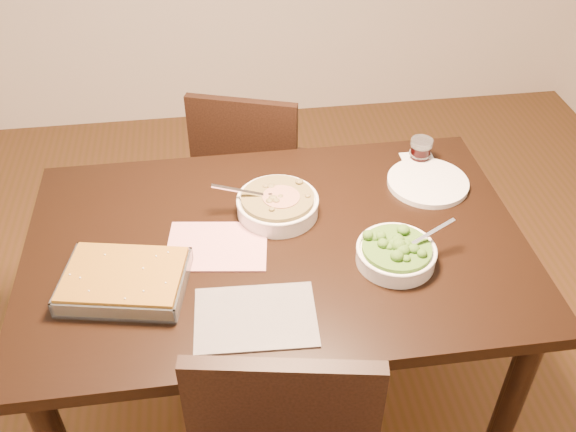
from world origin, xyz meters
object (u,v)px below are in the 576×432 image
object	(u,v)px
stew_bowl	(278,204)
wine_tumbler	(421,150)
baking_dish	(125,280)
chair_far	(251,171)
broccoli_bowl	(396,253)
table	(276,265)
dinner_plate	(428,182)

from	to	relation	value
stew_bowl	wine_tumbler	bearing A→B (deg)	22.27
baking_dish	chair_far	xyz separation A→B (m)	(0.40, 0.86, -0.30)
baking_dish	stew_bowl	bearing A→B (deg)	42.03
broccoli_bowl	chair_far	bearing A→B (deg)	110.62
table	dinner_plate	world-z (taller)	dinner_plate
table	broccoli_bowl	size ratio (longest dim) A/B	5.79
broccoli_bowl	wine_tumbler	bearing A→B (deg)	65.71
baking_dish	broccoli_bowl	bearing A→B (deg)	11.69
stew_bowl	chair_far	world-z (taller)	chair_far
wine_tumbler	table	bearing A→B (deg)	-147.79
wine_tumbler	chair_far	size ratio (longest dim) A/B	0.09
baking_dish	wine_tumbler	size ratio (longest dim) A/B	4.36
table	chair_far	size ratio (longest dim) A/B	1.64
dinner_plate	stew_bowl	bearing A→B (deg)	-171.23
baking_dish	chair_far	distance (m)	0.99
table	stew_bowl	world-z (taller)	stew_bowl
chair_far	dinner_plate	bearing A→B (deg)	152.57
table	broccoli_bowl	distance (m)	0.36
dinner_plate	chair_far	bearing A→B (deg)	134.08
baking_dish	chair_far	bearing A→B (deg)	76.73
wine_tumbler	dinner_plate	xyz separation A→B (m)	(-0.01, -0.13, -0.04)
baking_dish	chair_far	size ratio (longest dim) A/B	0.41
baking_dish	dinner_plate	bearing A→B (deg)	31.23
stew_bowl	broccoli_bowl	world-z (taller)	stew_bowl
table	baking_dish	size ratio (longest dim) A/B	3.99
table	dinner_plate	distance (m)	0.55
chair_far	broccoli_bowl	bearing A→B (deg)	129.10
table	chair_far	distance (m)	0.75
table	broccoli_bowl	xyz separation A→B (m)	(0.31, -0.13, 0.13)
table	stew_bowl	bearing A→B (deg)	80.77
broccoli_bowl	chair_far	world-z (taller)	chair_far
stew_bowl	baking_dish	bearing A→B (deg)	-149.44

